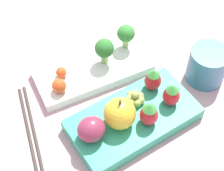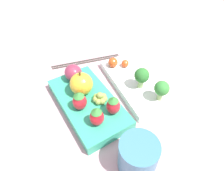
{
  "view_description": "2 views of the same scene",
  "coord_description": "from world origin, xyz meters",
  "px_view_note": "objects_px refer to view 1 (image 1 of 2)",
  "views": [
    {
      "loc": [
        -0.22,
        -0.36,
        0.57
      ],
      "look_at": [
        -0.0,
        -0.0,
        0.04
      ],
      "focal_mm": 60.0,
      "sensor_mm": 36.0,
      "label": 1
    },
    {
      "loc": [
        0.3,
        -0.18,
        0.38
      ],
      "look_at": [
        -0.0,
        -0.0,
        0.04
      ],
      "focal_mm": 32.0,
      "sensor_mm": 36.0,
      "label": 2
    }
  ],
  "objects_px": {
    "broccoli_floret_1": "(126,34)",
    "drinking_cup": "(207,65)",
    "bento_box_fruit": "(133,119)",
    "strawberry_2": "(153,80)",
    "plum": "(91,129)",
    "bento_box_savoury": "(93,71)",
    "broccoli_floret_0": "(104,49)",
    "cherry_tomato_1": "(61,72)",
    "chopsticks_pair": "(30,132)",
    "apple": "(120,113)",
    "strawberry_1": "(149,114)",
    "grape_cluster": "(135,98)",
    "cherry_tomato_0": "(59,86)",
    "strawberry_0": "(171,95)"
  },
  "relations": [
    {
      "from": "cherry_tomato_1",
      "to": "bento_box_fruit",
      "type": "bearing_deg",
      "value": -66.15
    },
    {
      "from": "apple",
      "to": "strawberry_0",
      "type": "height_order",
      "value": "apple"
    },
    {
      "from": "strawberry_1",
      "to": "drinking_cup",
      "type": "distance_m",
      "value": 0.17
    },
    {
      "from": "bento_box_fruit",
      "to": "grape_cluster",
      "type": "xyz_separation_m",
      "value": [
        0.02,
        0.02,
        0.02
      ]
    },
    {
      "from": "bento_box_fruit",
      "to": "broccoli_floret_1",
      "type": "relative_size",
      "value": 4.27
    },
    {
      "from": "drinking_cup",
      "to": "broccoli_floret_1",
      "type": "bearing_deg",
      "value": 125.77
    },
    {
      "from": "cherry_tomato_0",
      "to": "cherry_tomato_1",
      "type": "xyz_separation_m",
      "value": [
        0.02,
        0.03,
        -0.0
      ]
    },
    {
      "from": "broccoli_floret_0",
      "to": "bento_box_savoury",
      "type": "bearing_deg",
      "value": -178.35
    },
    {
      "from": "plum",
      "to": "grape_cluster",
      "type": "relative_size",
      "value": 1.34
    },
    {
      "from": "grape_cluster",
      "to": "bento_box_fruit",
      "type": "bearing_deg",
      "value": -126.58
    },
    {
      "from": "bento_box_savoury",
      "to": "broccoli_floret_0",
      "type": "xyz_separation_m",
      "value": [
        0.03,
        0.0,
        0.05
      ]
    },
    {
      "from": "bento_box_savoury",
      "to": "drinking_cup",
      "type": "height_order",
      "value": "drinking_cup"
    },
    {
      "from": "plum",
      "to": "bento_box_savoury",
      "type": "bearing_deg",
      "value": 60.49
    },
    {
      "from": "cherry_tomato_1",
      "to": "strawberry_0",
      "type": "xyz_separation_m",
      "value": [
        0.14,
        -0.16,
        0.02
      ]
    },
    {
      "from": "strawberry_2",
      "to": "plum",
      "type": "distance_m",
      "value": 0.15
    },
    {
      "from": "cherry_tomato_1",
      "to": "strawberry_0",
      "type": "relative_size",
      "value": 0.45
    },
    {
      "from": "broccoli_floret_0",
      "to": "strawberry_1",
      "type": "bearing_deg",
      "value": -93.06
    },
    {
      "from": "apple",
      "to": "strawberry_1",
      "type": "bearing_deg",
      "value": -29.42
    },
    {
      "from": "bento_box_savoury",
      "to": "cherry_tomato_1",
      "type": "bearing_deg",
      "value": 168.98
    },
    {
      "from": "apple",
      "to": "strawberry_1",
      "type": "distance_m",
      "value": 0.05
    },
    {
      "from": "broccoli_floret_0",
      "to": "cherry_tomato_1",
      "type": "bearing_deg",
      "value": 172.9
    },
    {
      "from": "broccoli_floret_1",
      "to": "apple",
      "type": "bearing_deg",
      "value": -125.5
    },
    {
      "from": "grape_cluster",
      "to": "drinking_cup",
      "type": "bearing_deg",
      "value": -2.41
    },
    {
      "from": "strawberry_2",
      "to": "strawberry_0",
      "type": "bearing_deg",
      "value": -79.46
    },
    {
      "from": "cherry_tomato_1",
      "to": "chopsticks_pair",
      "type": "relative_size",
      "value": 0.1
    },
    {
      "from": "strawberry_1",
      "to": "strawberry_2",
      "type": "xyz_separation_m",
      "value": [
        0.05,
        0.06,
        -0.0
      ]
    },
    {
      "from": "broccoli_floret_0",
      "to": "plum",
      "type": "distance_m",
      "value": 0.17
    },
    {
      "from": "cherry_tomato_0",
      "to": "bento_box_savoury",
      "type": "bearing_deg",
      "value": 12.35
    },
    {
      "from": "apple",
      "to": "chopsticks_pair",
      "type": "xyz_separation_m",
      "value": [
        -0.14,
        0.08,
        -0.05
      ]
    },
    {
      "from": "strawberry_1",
      "to": "grape_cluster",
      "type": "relative_size",
      "value": 1.37
    },
    {
      "from": "cherry_tomato_1",
      "to": "grape_cluster",
      "type": "distance_m",
      "value": 0.15
    },
    {
      "from": "drinking_cup",
      "to": "chopsticks_pair",
      "type": "distance_m",
      "value": 0.35
    },
    {
      "from": "bento_box_savoury",
      "to": "broccoli_floret_0",
      "type": "bearing_deg",
      "value": 1.65
    },
    {
      "from": "strawberry_2",
      "to": "drinking_cup",
      "type": "xyz_separation_m",
      "value": [
        0.11,
        -0.02,
        -0.01
      ]
    },
    {
      "from": "bento_box_savoury",
      "to": "strawberry_1",
      "type": "distance_m",
      "value": 0.17
    },
    {
      "from": "cherry_tomato_1",
      "to": "grape_cluster",
      "type": "xyz_separation_m",
      "value": [
        0.08,
        -0.12,
        0.01
      ]
    },
    {
      "from": "strawberry_1",
      "to": "chopsticks_pair",
      "type": "distance_m",
      "value": 0.21
    },
    {
      "from": "plum",
      "to": "drinking_cup",
      "type": "xyz_separation_m",
      "value": [
        0.26,
        0.02,
        -0.01
      ]
    },
    {
      "from": "broccoli_floret_1",
      "to": "drinking_cup",
      "type": "xyz_separation_m",
      "value": [
        0.1,
        -0.13,
        -0.02
      ]
    },
    {
      "from": "cherry_tomato_0",
      "to": "apple",
      "type": "bearing_deg",
      "value": -65.17
    },
    {
      "from": "strawberry_1",
      "to": "chopsticks_pair",
      "type": "relative_size",
      "value": 0.23
    },
    {
      "from": "strawberry_2",
      "to": "plum",
      "type": "bearing_deg",
      "value": -167.38
    },
    {
      "from": "broccoli_floret_0",
      "to": "plum",
      "type": "xyz_separation_m",
      "value": [
        -0.1,
        -0.14,
        -0.01
      ]
    },
    {
      "from": "apple",
      "to": "grape_cluster",
      "type": "xyz_separation_m",
      "value": [
        0.05,
        0.02,
        -0.02
      ]
    },
    {
      "from": "bento_box_savoury",
      "to": "drinking_cup",
      "type": "bearing_deg",
      "value": -33.33
    },
    {
      "from": "broccoli_floret_0",
      "to": "chopsticks_pair",
      "type": "bearing_deg",
      "value": -161.94
    },
    {
      "from": "strawberry_0",
      "to": "plum",
      "type": "relative_size",
      "value": 0.98
    },
    {
      "from": "cherry_tomato_1",
      "to": "strawberry_0",
      "type": "height_order",
      "value": "strawberry_0"
    },
    {
      "from": "cherry_tomato_1",
      "to": "drinking_cup",
      "type": "relative_size",
      "value": 0.28
    },
    {
      "from": "cherry_tomato_0",
      "to": "drinking_cup",
      "type": "distance_m",
      "value": 0.28
    }
  ]
}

